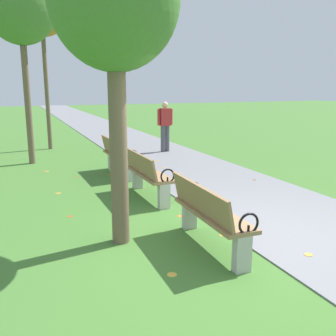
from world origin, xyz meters
name	(u,v)px	position (x,y,z in m)	size (l,w,h in m)	color
ground_plane	(237,240)	(0.00, 0.00, 0.00)	(80.00, 80.00, 0.00)	#42722D
paved_walkway	(90,123)	(1.39, 18.00, 0.01)	(2.78, 44.00, 0.02)	slate
park_bench_1	(209,213)	(-0.50, -0.07, 0.49)	(0.50, 1.61, 0.90)	#93704C
park_bench_2	(147,173)	(-0.50, 2.44, 0.49)	(0.49, 1.61, 0.90)	#93704C
park_bench_3	(118,155)	(-0.50, 4.57, 0.49)	(0.52, 1.61, 0.90)	#93704C
tree_1	(114,2)	(-1.54, 0.58, 3.14)	(1.64, 1.64, 4.10)	brown
tree_2	(20,5)	(-2.39, 6.83, 4.18)	(1.89, 1.89, 5.25)	brown
tree_3	(41,5)	(-1.67, 9.24, 4.69)	(1.85, 1.85, 5.74)	brown
pedestrian_walking	(165,124)	(1.77, 7.14, 0.93)	(0.53, 0.23, 1.62)	#4C4C56
scattered_leaves	(159,189)	(-0.09, 2.89, 0.01)	(4.96, 9.10, 0.02)	#AD6B23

